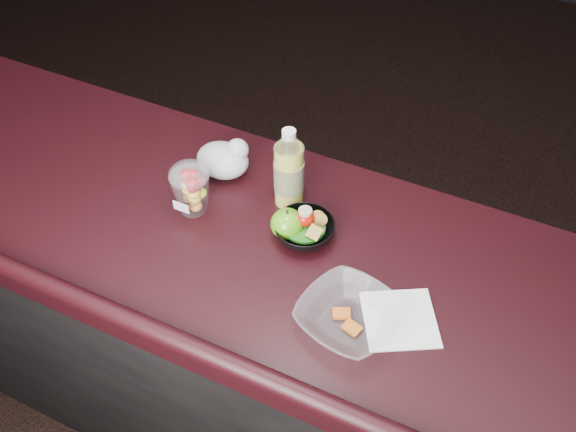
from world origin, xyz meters
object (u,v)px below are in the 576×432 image
object	(u,v)px
lemonade_bottle	(289,173)
takeout_bowl	(349,316)
fruit_cup	(191,187)
snack_bowl	(304,229)
green_apple	(287,224)

from	to	relation	value
lemonade_bottle	takeout_bowl	world-z (taller)	lemonade_bottle
fruit_cup	snack_bowl	distance (m)	0.31
green_apple	snack_bowl	distance (m)	0.04
fruit_cup	takeout_bowl	xyz separation A→B (m)	(0.50, -0.16, -0.05)
lemonade_bottle	green_apple	world-z (taller)	lemonade_bottle
fruit_cup	takeout_bowl	bearing A→B (deg)	-17.91
green_apple	takeout_bowl	world-z (taller)	green_apple
lemonade_bottle	green_apple	distance (m)	0.13
fruit_cup	green_apple	distance (m)	0.26
green_apple	fruit_cup	bearing A→B (deg)	-175.14
fruit_cup	snack_bowl	world-z (taller)	fruit_cup
lemonade_bottle	takeout_bowl	size ratio (longest dim) A/B	0.89
lemonade_bottle	takeout_bowl	xyz separation A→B (m)	(0.28, -0.29, -0.07)
snack_bowl	takeout_bowl	xyz separation A→B (m)	(0.20, -0.19, -0.00)
green_apple	snack_bowl	size ratio (longest dim) A/B	0.50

